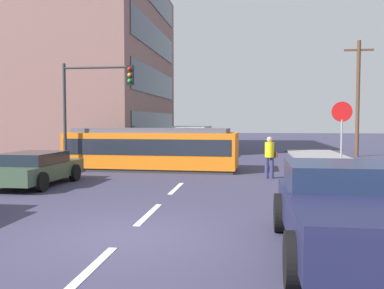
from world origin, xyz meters
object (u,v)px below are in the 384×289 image
at_px(pickup_truck_parked, 347,210).
at_px(utility_pole_mid, 358,96).
at_px(traffic_light_mast, 93,95).
at_px(parked_sedan_mid, 35,168).
at_px(stop_sign, 342,124).
at_px(streetcar_tram, 152,148).
at_px(pedestrian_crossing, 270,155).
at_px(parked_sedan_far, 105,150).
at_px(city_bus, 190,139).

relative_size(pickup_truck_parked, utility_pole_mid, 0.68).
distance_m(pickup_truck_parked, traffic_light_mast, 13.55).
bearing_deg(parked_sedan_mid, pickup_truck_parked, -36.12).
xyz_separation_m(stop_sign, traffic_light_mast, (-10.20, 1.18, 1.20)).
xyz_separation_m(streetcar_tram, pedestrian_crossing, (5.30, -2.24, -0.06)).
relative_size(parked_sedan_far, traffic_light_mast, 0.92).
height_order(stop_sign, traffic_light_mast, traffic_light_mast).
distance_m(pickup_truck_parked, utility_pole_mid, 21.59).
height_order(parked_sedan_mid, utility_pole_mid, utility_pole_mid).
relative_size(stop_sign, utility_pole_mid, 0.39).
xyz_separation_m(pedestrian_crossing, utility_pole_mid, (6.03, 11.09, 2.91)).
bearing_deg(parked_sedan_far, pedestrian_crossing, -34.76).
xyz_separation_m(parked_sedan_mid, parked_sedan_far, (-0.58, 9.15, 0.00)).
xyz_separation_m(parked_sedan_far, utility_pole_mid, (14.96, 4.89, 3.23)).
bearing_deg(city_bus, parked_sedan_mid, -104.56).
relative_size(city_bus, utility_pole_mid, 0.81).
height_order(streetcar_tram, parked_sedan_far, streetcar_tram).
distance_m(parked_sedan_mid, parked_sedan_far, 9.16).
relative_size(streetcar_tram, parked_sedan_far, 1.81).
bearing_deg(utility_pole_mid, city_bus, -179.30).
height_order(city_bus, stop_sign, stop_sign).
bearing_deg(traffic_light_mast, parked_sedan_far, 104.00).
bearing_deg(traffic_light_mast, city_bus, 74.68).
bearing_deg(utility_pole_mid, traffic_light_mast, -142.52).
bearing_deg(streetcar_tram, pedestrian_crossing, -22.93).
bearing_deg(stop_sign, traffic_light_mast, 173.41).
relative_size(streetcar_tram, utility_pole_mid, 1.09).
relative_size(city_bus, pickup_truck_parked, 1.18).
distance_m(city_bus, traffic_light_mast, 10.91).
relative_size(parked_sedan_mid, parked_sedan_far, 0.95).
bearing_deg(parked_sedan_far, pickup_truck_parked, -58.37).
relative_size(pedestrian_crossing, pickup_truck_parked, 0.33).
bearing_deg(pickup_truck_parked, stop_sign, 78.78).
xyz_separation_m(pickup_truck_parked, stop_sign, (1.81, 9.14, 1.40)).
relative_size(pedestrian_crossing, parked_sedan_mid, 0.40).
bearing_deg(stop_sign, pickup_truck_parked, -101.22).
height_order(pedestrian_crossing, utility_pole_mid, utility_pole_mid).
relative_size(pedestrian_crossing, utility_pole_mid, 0.23).
xyz_separation_m(parked_sedan_far, traffic_light_mast, (1.38, -5.53, 2.77)).
relative_size(pedestrian_crossing, parked_sedan_far, 0.38).
xyz_separation_m(streetcar_tram, traffic_light_mast, (-2.26, -1.56, 2.39)).
relative_size(city_bus, parked_sedan_far, 1.34).
bearing_deg(streetcar_tram, stop_sign, -19.06).
relative_size(stop_sign, traffic_light_mast, 0.60).
height_order(city_bus, parked_sedan_far, city_bus).
xyz_separation_m(streetcar_tram, stop_sign, (7.93, -2.74, 1.19)).
bearing_deg(utility_pole_mid, stop_sign, -106.30).
xyz_separation_m(stop_sign, utility_pole_mid, (3.39, 11.59, 1.66)).
bearing_deg(pedestrian_crossing, parked_sedan_mid, -160.59).
bearing_deg(utility_pole_mid, streetcar_tram, -141.99).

